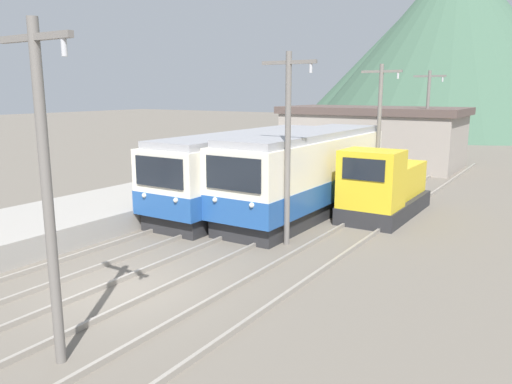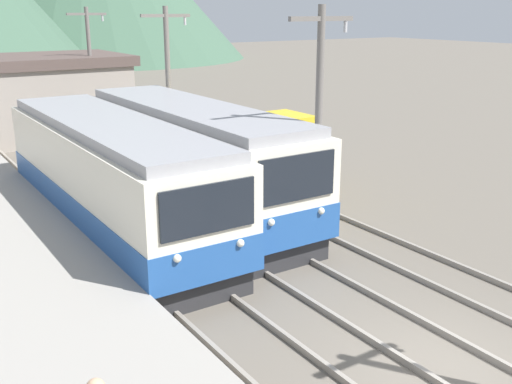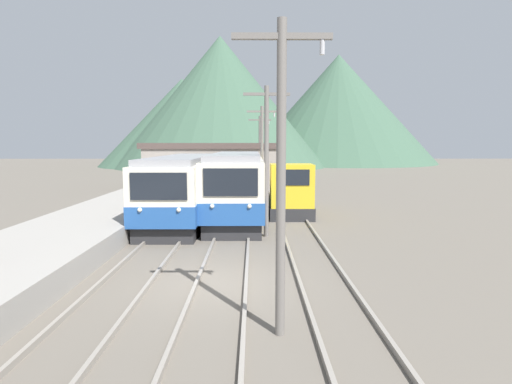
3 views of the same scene
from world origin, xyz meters
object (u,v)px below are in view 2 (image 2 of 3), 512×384
at_px(commuter_train_center, 193,165).
at_px(catenary_mast_distant, 91,67).
at_px(commuter_train_left, 112,182).
at_px(catenary_mast_mid, 319,121).
at_px(shunting_locomotive, 249,158).
at_px(catenary_mast_far, 169,86).

relative_size(commuter_train_center, catenary_mast_distant, 1.70).
distance_m(commuter_train_left, catenary_mast_mid, 6.26).
bearing_deg(catenary_mast_distant, commuter_train_left, -106.82).
distance_m(shunting_locomotive, catenary_mast_distant, 12.87).
xyz_separation_m(commuter_train_center, catenary_mast_far, (1.51, 4.75, 1.92)).
bearing_deg(catenary_mast_mid, commuter_train_center, 108.86).
relative_size(commuter_train_center, catenary_mast_mid, 1.70).
bearing_deg(catenary_mast_mid, catenary_mast_distant, 90.00).
bearing_deg(commuter_train_center, catenary_mast_mid, -71.14).
xyz_separation_m(commuter_train_left, catenary_mast_distant, (4.31, 14.25, 1.98)).
bearing_deg(catenary_mast_distant, shunting_locomotive, -83.22).
height_order(commuter_train_center, shunting_locomotive, commuter_train_center).
bearing_deg(catenary_mast_mid, catenary_mast_far, 90.00).
bearing_deg(catenary_mast_mid, shunting_locomotive, 75.53).
xyz_separation_m(commuter_train_center, catenary_mast_distant, (1.51, 13.92, 1.92)).
relative_size(shunting_locomotive, catenary_mast_far, 0.88).
relative_size(commuter_train_left, catenary_mast_mid, 1.79).
height_order(catenary_mast_mid, catenary_mast_far, same).
height_order(shunting_locomotive, catenary_mast_far, catenary_mast_far).
xyz_separation_m(commuter_train_center, catenary_mast_mid, (1.51, -4.41, 1.92)).
relative_size(commuter_train_center, catenary_mast_far, 1.70).
distance_m(catenary_mast_mid, catenary_mast_distant, 18.34).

